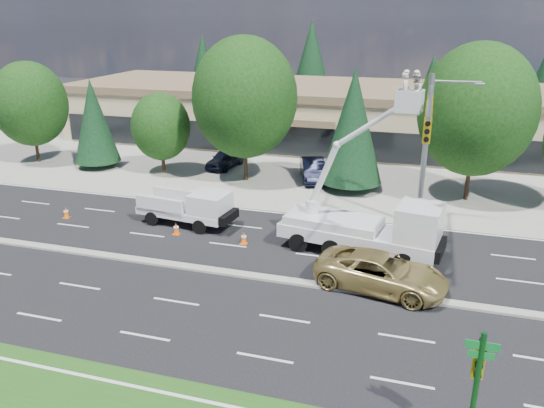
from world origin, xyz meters
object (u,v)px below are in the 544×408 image
(minivan, at_px, (381,272))
(signal_mast, at_px, (427,134))
(street_sign_pole, at_px, (477,378))
(utility_pickup, at_px, (191,211))
(bucket_truck, at_px, (372,220))

(minivan, bearing_deg, signal_mast, -2.28)
(street_sign_pole, bearing_deg, signal_mast, 97.27)
(signal_mast, height_order, street_sign_pole, signal_mast)
(street_sign_pole, bearing_deg, utility_pickup, 137.79)
(minivan, bearing_deg, bucket_truck, 24.43)
(bucket_truck, bearing_deg, signal_mast, 61.05)
(utility_pickup, bearing_deg, minivan, -15.00)
(signal_mast, height_order, utility_pickup, signal_mast)
(utility_pickup, height_order, bucket_truck, bucket_truck)
(signal_mast, xyz_separation_m, bucket_truck, (-2.31, -2.96, -4.01))
(street_sign_pole, height_order, minivan, street_sign_pole)
(street_sign_pole, bearing_deg, minivan, 110.71)
(street_sign_pole, distance_m, bucket_truck, 13.21)
(street_sign_pole, distance_m, minivan, 9.76)
(signal_mast, height_order, minivan, signal_mast)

